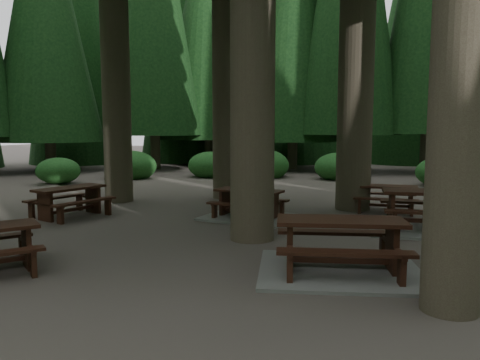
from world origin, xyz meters
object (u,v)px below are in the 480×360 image
(picnic_table_d, at_px, (386,194))
(picnic_table_f, at_px, (430,216))
(picnic_table_b, at_px, (70,197))
(picnic_table_c, at_px, (249,209))
(picnic_table_a, at_px, (340,254))

(picnic_table_d, distance_m, picnic_table_f, 2.22)
(picnic_table_f, bearing_deg, picnic_table_d, 109.79)
(picnic_table_b, distance_m, picnic_table_d, 7.85)
(picnic_table_c, relative_size, picnic_table_f, 0.86)
(picnic_table_b, relative_size, picnic_table_c, 0.88)
(picnic_table_b, bearing_deg, picnic_table_a, -93.63)
(picnic_table_c, relative_size, picnic_table_d, 1.46)
(picnic_table_c, height_order, picnic_table_f, picnic_table_f)
(picnic_table_d, xyz_separation_m, picnic_table_f, (0.91, -2.02, -0.15))
(picnic_table_c, distance_m, picnic_table_d, 3.65)
(picnic_table_f, bearing_deg, picnic_table_b, -177.09)
(picnic_table_a, distance_m, picnic_table_d, 5.55)
(picnic_table_a, bearing_deg, picnic_table_f, 54.70)
(picnic_table_a, relative_size, picnic_table_d, 1.77)
(picnic_table_b, bearing_deg, picnic_table_d, -50.36)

